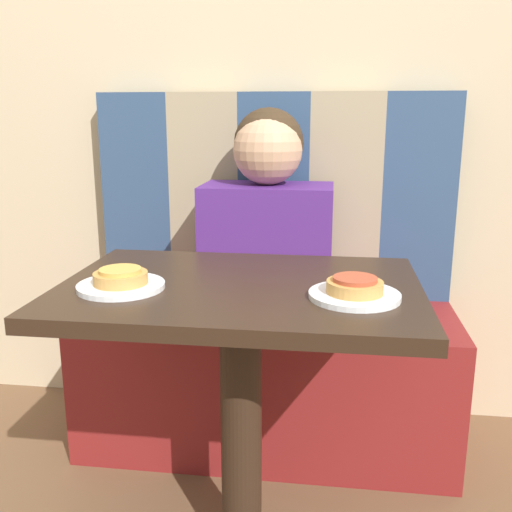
{
  "coord_description": "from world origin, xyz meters",
  "views": [
    {
      "loc": [
        0.2,
        -1.23,
        1.11
      ],
      "look_at": [
        0.0,
        0.27,
        0.73
      ],
      "focal_mm": 40.0,
      "sensor_mm": 36.0,
      "label": 1
    }
  ],
  "objects_px": {
    "plate_left": "(121,286)",
    "pizza_left": "(121,277)",
    "plate_right": "(354,295)",
    "pizza_right": "(355,286)",
    "person": "(267,216)"
  },
  "relations": [
    {
      "from": "plate_left",
      "to": "pizza_left",
      "type": "distance_m",
      "value": 0.02
    },
    {
      "from": "plate_right",
      "to": "pizza_right",
      "type": "distance_m",
      "value": 0.02
    },
    {
      "from": "plate_right",
      "to": "pizza_left",
      "type": "relative_size",
      "value": 1.62
    },
    {
      "from": "plate_left",
      "to": "pizza_right",
      "type": "distance_m",
      "value": 0.51
    },
    {
      "from": "pizza_left",
      "to": "pizza_right",
      "type": "bearing_deg",
      "value": 0.0
    },
    {
      "from": "plate_left",
      "to": "pizza_left",
      "type": "height_order",
      "value": "pizza_left"
    },
    {
      "from": "plate_left",
      "to": "pizza_right",
      "type": "bearing_deg",
      "value": 0.0
    },
    {
      "from": "pizza_right",
      "to": "plate_left",
      "type": "bearing_deg",
      "value": 180.0
    },
    {
      "from": "plate_left",
      "to": "plate_right",
      "type": "relative_size",
      "value": 1.0
    },
    {
      "from": "pizza_left",
      "to": "plate_left",
      "type": "bearing_deg",
      "value": 0.0
    },
    {
      "from": "person",
      "to": "plate_left",
      "type": "bearing_deg",
      "value": -112.17
    },
    {
      "from": "pizza_left",
      "to": "pizza_right",
      "type": "relative_size",
      "value": 1.0
    },
    {
      "from": "plate_left",
      "to": "plate_right",
      "type": "height_order",
      "value": "same"
    },
    {
      "from": "plate_left",
      "to": "plate_right",
      "type": "xyz_separation_m",
      "value": [
        0.51,
        0.0,
        0.0
      ]
    },
    {
      "from": "pizza_left",
      "to": "person",
      "type": "bearing_deg",
      "value": 67.83
    }
  ]
}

